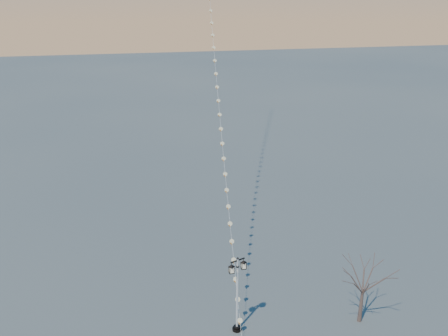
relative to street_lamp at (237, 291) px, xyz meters
name	(u,v)px	position (x,y,z in m)	size (l,w,h in m)	color
street_lamp	(237,291)	(0.00, 0.00, 0.00)	(1.24, 0.73, 5.07)	black
bare_tree	(364,280)	(7.71, -0.92, 0.21)	(2.62, 2.62, 4.35)	brown
kite_train	(212,7)	(2.80, 19.55, 15.41)	(6.29, 42.53, 36.62)	black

